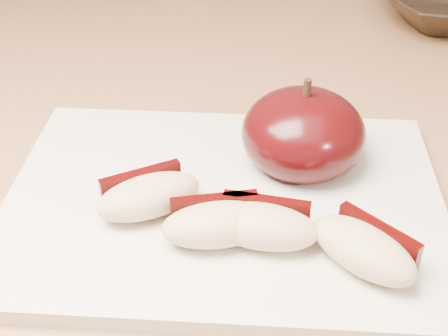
{
  "coord_description": "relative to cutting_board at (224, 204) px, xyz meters",
  "views": [
    {
      "loc": [
        0.06,
        0.03,
        1.19
      ],
      "look_at": [
        0.08,
        0.37,
        0.94
      ],
      "focal_mm": 50.0,
      "sensor_mm": 36.0,
      "label": 1
    }
  ],
  "objects": [
    {
      "name": "apple_wedge_c",
      "position": [
        0.02,
        -0.05,
        0.02
      ],
      "size": [
        0.08,
        0.05,
        0.03
      ],
      "rotation": [
        0.0,
        0.0,
        -0.28
      ],
      "color": "tan",
      "rests_on": "cutting_board"
    },
    {
      "name": "apple_wedge_d",
      "position": [
        0.08,
        -0.07,
        0.02
      ],
      "size": [
        0.07,
        0.08,
        0.03
      ],
      "rotation": [
        0.0,
        0.0,
        -0.85
      ],
      "color": "tan",
      "rests_on": "cutting_board"
    },
    {
      "name": "apple_wedge_a",
      "position": [
        -0.05,
        -0.01,
        0.02
      ],
      "size": [
        0.08,
        0.06,
        0.03
      ],
      "rotation": [
        0.0,
        0.0,
        0.4
      ],
      "color": "tan",
      "rests_on": "cutting_board"
    },
    {
      "name": "back_cabinet",
      "position": [
        -0.08,
        0.83,
        -0.44
      ],
      "size": [
        2.4,
        0.62,
        0.94
      ],
      "color": "silver",
      "rests_on": "ground"
    },
    {
      "name": "apple_half",
      "position": [
        0.06,
        0.04,
        0.03
      ],
      "size": [
        0.1,
        0.1,
        0.08
      ],
      "rotation": [
        0.0,
        0.0,
        -0.1
      ],
      "color": "black",
      "rests_on": "cutting_board"
    },
    {
      "name": "apple_wedge_b",
      "position": [
        -0.01,
        -0.04,
        0.02
      ],
      "size": [
        0.08,
        0.04,
        0.03
      ],
      "rotation": [
        0.0,
        0.0,
        0.11
      ],
      "color": "tan",
      "rests_on": "cutting_board"
    },
    {
      "name": "cutting_board",
      "position": [
        0.0,
        0.0,
        0.0
      ],
      "size": [
        0.33,
        0.26,
        0.01
      ],
      "primitive_type": "cube",
      "rotation": [
        0.0,
        0.0,
        -0.12
      ],
      "color": "silver",
      "rests_on": "island_counter"
    }
  ]
}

